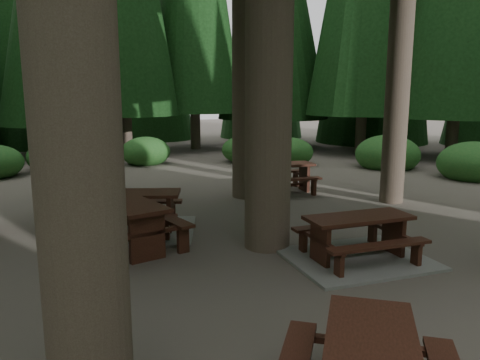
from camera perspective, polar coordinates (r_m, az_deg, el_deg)
name	(u,v)px	position (r m, az deg, el deg)	size (l,w,h in m)	color
ground	(233,256)	(8.34, -0.92, -9.21)	(80.00, 80.00, 0.00)	#554E45
picnic_table_a	(358,245)	(8.29, 14.14, -7.72)	(2.50, 2.14, 0.79)	gray
picnic_table_b	(127,217)	(8.81, -13.59, -4.39)	(2.03, 2.35, 0.89)	black
picnic_table_c	(132,218)	(9.86, -13.02, -4.55)	(3.09, 2.86, 0.85)	gray
picnic_table_d	(280,173)	(13.44, 4.86, 0.83)	(2.14, 1.83, 0.84)	black
shrub_ring	(249,219)	(9.16, 1.15, -4.78)	(23.86, 24.64, 1.49)	#216123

